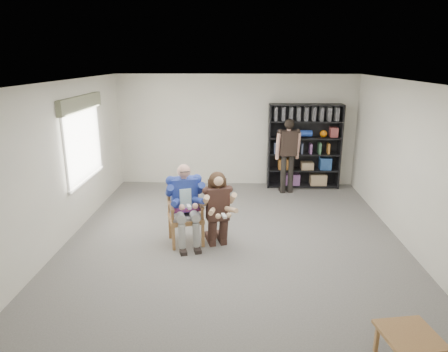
# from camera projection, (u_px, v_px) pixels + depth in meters

# --- Properties ---
(room_shell) EXTENTS (6.00, 7.00, 2.80)m
(room_shell) POSITION_uv_depth(u_px,v_px,m) (234.00, 166.00, 6.77)
(room_shell) COLOR white
(room_shell) RESTS_ON ground
(floor) EXTENTS (6.00, 7.00, 0.01)m
(floor) POSITION_uv_depth(u_px,v_px,m) (234.00, 241.00, 7.17)
(floor) COLOR #605E59
(floor) RESTS_ON ground
(window_left) EXTENTS (0.16, 2.00, 1.75)m
(window_left) POSITION_uv_depth(u_px,v_px,m) (84.00, 140.00, 7.77)
(window_left) COLOR white
(window_left) RESTS_ON room_shell
(armchair) EXTENTS (0.79, 0.78, 1.11)m
(armchair) POSITION_uv_depth(u_px,v_px,m) (186.00, 213.00, 6.99)
(armchair) COLOR #9F693F
(armchair) RESTS_ON floor
(seated_man) EXTENTS (0.84, 1.01, 1.44)m
(seated_man) POSITION_uv_depth(u_px,v_px,m) (185.00, 204.00, 6.94)
(seated_man) COLOR navy
(seated_man) RESTS_ON floor
(kneeling_woman) EXTENTS (0.79, 1.01, 1.32)m
(kneeling_woman) POSITION_uv_depth(u_px,v_px,m) (218.00, 211.00, 6.82)
(kneeling_woman) COLOR #331F19
(kneeling_woman) RESTS_ON floor
(bookshelf) EXTENTS (1.80, 0.38, 2.10)m
(bookshelf) POSITION_uv_depth(u_px,v_px,m) (304.00, 146.00, 9.95)
(bookshelf) COLOR black
(bookshelf) RESTS_ON floor
(standing_man) EXTENTS (0.60, 0.41, 1.80)m
(standing_man) POSITION_uv_depth(u_px,v_px,m) (288.00, 157.00, 9.54)
(standing_man) COLOR black
(standing_man) RESTS_ON floor
(side_table) EXTENTS (0.66, 0.66, 0.39)m
(side_table) POSITION_uv_depth(u_px,v_px,m) (408.00, 349.00, 4.23)
(side_table) COLOR #9F693F
(side_table) RESTS_ON floor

